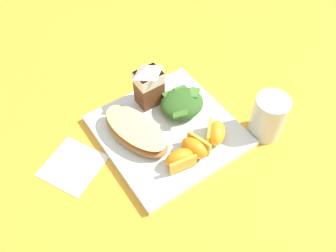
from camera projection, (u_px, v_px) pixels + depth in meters
ground at (168, 133)px, 0.77m from camera, size 3.00×3.00×0.00m
white_plate at (168, 131)px, 0.76m from camera, size 0.28×0.28×0.02m
cheesy_pizza_bread at (136, 131)px, 0.73m from camera, size 0.12×0.18×0.04m
green_salad_pile at (182, 103)px, 0.77m from camera, size 0.10×0.10×0.05m
milk_carton at (149, 83)px, 0.76m from camera, size 0.06×0.04×0.11m
orange_wedge_front at (180, 159)px, 0.68m from camera, size 0.07×0.05×0.04m
orange_wedge_middle at (195, 147)px, 0.70m from camera, size 0.05×0.07×0.04m
orange_wedge_rear at (216, 133)px, 0.72m from camera, size 0.07×0.07×0.04m
paper_napkin at (73, 166)px, 0.71m from camera, size 0.15×0.15×0.00m
drinking_clear_cup at (268, 117)px, 0.73m from camera, size 0.07×0.07×0.10m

